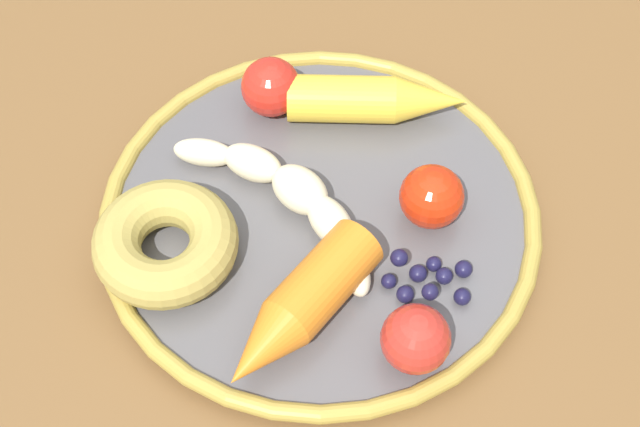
% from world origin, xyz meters
% --- Properties ---
extents(dining_table, '(0.96, 0.92, 0.75)m').
position_xyz_m(dining_table, '(0.00, 0.00, 0.66)').
color(dining_table, brown).
rests_on(dining_table, ground_plane).
extents(plate, '(0.30, 0.30, 0.02)m').
position_xyz_m(plate, '(-0.04, -0.02, 0.76)').
color(plate, '#535152').
rests_on(plate, dining_table).
extents(banana, '(0.08, 0.18, 0.03)m').
position_xyz_m(banana, '(-0.05, 0.00, 0.78)').
color(banana, beige).
rests_on(banana, plate).
extents(carrot_orange, '(0.13, 0.07, 0.04)m').
position_xyz_m(carrot_orange, '(-0.09, -0.08, 0.78)').
color(carrot_orange, orange).
rests_on(carrot_orange, plate).
extents(carrot_yellow, '(0.12, 0.10, 0.03)m').
position_xyz_m(carrot_yellow, '(0.05, 0.03, 0.78)').
color(carrot_yellow, yellow).
rests_on(carrot_yellow, plate).
extents(donut, '(0.13, 0.13, 0.03)m').
position_xyz_m(donut, '(-0.14, 0.01, 0.78)').
color(donut, '#A99445').
rests_on(donut, plate).
extents(blueberry_pile, '(0.06, 0.05, 0.02)m').
position_xyz_m(blueberry_pile, '(-0.01, -0.10, 0.77)').
color(blueberry_pile, '#191638').
rests_on(blueberry_pile, plate).
extents(tomato_near, '(0.04, 0.04, 0.04)m').
position_xyz_m(tomato_near, '(-0.01, 0.08, 0.78)').
color(tomato_near, red).
rests_on(tomato_near, plate).
extents(tomato_mid, '(0.04, 0.04, 0.04)m').
position_xyz_m(tomato_mid, '(0.02, -0.06, 0.78)').
color(tomato_mid, red).
rests_on(tomato_mid, plate).
extents(tomato_far, '(0.04, 0.04, 0.04)m').
position_xyz_m(tomato_far, '(-0.05, -0.14, 0.78)').
color(tomato_far, red).
rests_on(tomato_far, plate).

